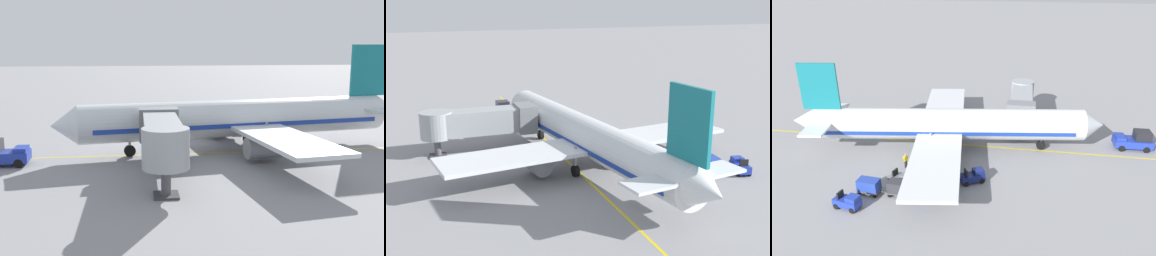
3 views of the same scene
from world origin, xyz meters
TOP-DOWN VIEW (x-y plane):
  - ground_plane at (0.00, 0.00)m, footprint 400.00×400.00m
  - gate_lead_in_line at (0.00, 0.00)m, footprint 0.24×80.00m
  - parked_airliner at (1.29, 1.58)m, footprint 30.44×37.29m
  - jet_bridge at (-7.97, 10.25)m, footprint 12.36×3.50m
  - pushback_tractor at (-2.49, 24.15)m, footprint 2.32×4.46m
  - baggage_tug_lead at (8.34, 5.80)m, footprint 2.30×2.76m
  - baggage_tug_trailing at (10.11, -1.31)m, footprint 1.88×2.74m
  - baggage_tug_spare at (14.65, -4.99)m, footprint 1.72×2.69m
  - baggage_cart_front at (11.65, 1.94)m, footprint 1.48×2.95m
  - baggage_cart_second_in_train at (11.92, -0.98)m, footprint 1.48×2.95m
  - baggage_cart_third_in_train at (12.09, -4.01)m, footprint 1.48×2.95m
  - ground_crew_wing_walker at (6.64, -2.00)m, footprint 0.64×0.50m

SIDE VIEW (x-z plane):
  - ground_plane at x=0.00m, z-range 0.00..0.00m
  - gate_lead_in_line at x=0.00m, z-range 0.00..0.01m
  - baggage_tug_lead at x=8.34m, z-range -0.10..1.52m
  - baggage_tug_trailing at x=10.11m, z-range -0.10..1.52m
  - baggage_tug_spare at x=14.65m, z-range -0.10..1.52m
  - baggage_cart_front at x=11.65m, z-range 0.16..1.74m
  - baggage_cart_second_in_train at x=11.92m, z-range 0.16..1.74m
  - baggage_cart_third_in_train at x=12.09m, z-range 0.16..1.74m
  - ground_crew_wing_walker at x=6.64m, z-range 0.11..1.80m
  - pushback_tractor at x=-2.49m, z-range -0.10..2.30m
  - parked_airliner at x=1.29m, z-range -2.13..8.50m
  - jet_bridge at x=-7.97m, z-range 0.96..5.94m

